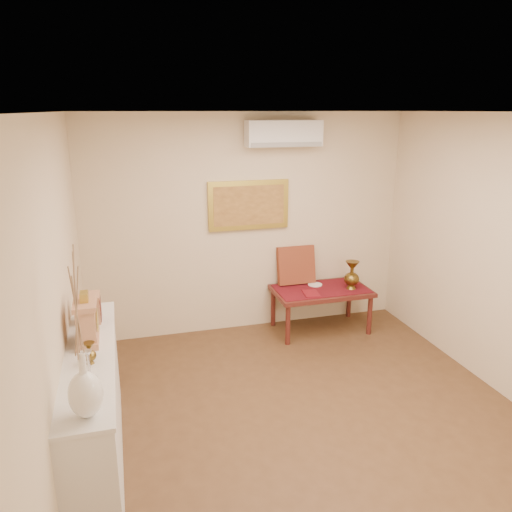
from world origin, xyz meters
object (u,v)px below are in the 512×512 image
object	(u,v)px
mantel_clock	(87,321)
low_table	(321,294)
white_vase	(79,335)
wooden_chest	(91,308)
display_ledge	(95,409)
brass_urn_tall	(352,272)

from	to	relation	value
mantel_clock	low_table	bearing A→B (deg)	32.24
white_vase	wooden_chest	world-z (taller)	white_vase
display_ledge	wooden_chest	size ratio (longest dim) A/B	8.28
white_vase	brass_urn_tall	world-z (taller)	white_vase
brass_urn_tall	wooden_chest	xyz separation A→B (m)	(-3.03, -1.19, 0.33)
white_vase	wooden_chest	size ratio (longest dim) A/B	4.29
brass_urn_tall	low_table	world-z (taller)	brass_urn_tall
wooden_chest	brass_urn_tall	bearing A→B (deg)	21.51
mantel_clock	low_table	world-z (taller)	mantel_clock
brass_urn_tall	mantel_clock	xyz separation A→B (m)	(-3.04, -1.60, 0.38)
brass_urn_tall	mantel_clock	world-z (taller)	mantel_clock
white_vase	low_table	bearing A→B (deg)	45.79
white_vase	low_table	size ratio (longest dim) A/B	0.87
white_vase	wooden_chest	bearing A→B (deg)	90.79
low_table	wooden_chest	bearing A→B (deg)	-154.19
mantel_clock	wooden_chest	distance (m)	0.40
white_vase	low_table	distance (m)	3.93
white_vase	mantel_clock	size ratio (longest dim) A/B	2.55
wooden_chest	low_table	world-z (taller)	wooden_chest
display_ledge	wooden_chest	xyz separation A→B (m)	(0.01, 0.59, 0.61)
low_table	brass_urn_tall	bearing A→B (deg)	-14.89
brass_urn_tall	display_ledge	bearing A→B (deg)	-149.57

